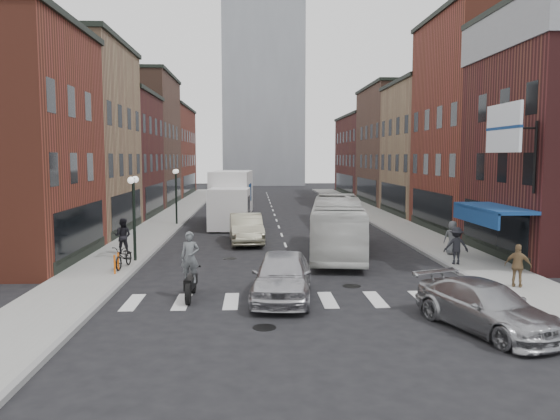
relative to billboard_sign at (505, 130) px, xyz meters
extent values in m
plane|color=black|center=(-8.59, -0.50, -6.13)|extent=(160.00, 160.00, 0.00)
cube|color=gray|center=(-17.09, 21.50, -6.06)|extent=(3.00, 74.00, 0.15)
cube|color=gray|center=(-0.09, 21.50, -6.06)|extent=(3.00, 74.00, 0.15)
cube|color=gray|center=(-15.59, 21.50, -6.13)|extent=(0.20, 74.00, 0.16)
cube|color=gray|center=(-1.59, 21.50, -6.13)|extent=(0.20, 74.00, 0.16)
cube|color=silver|center=(-8.59, -3.50, -6.13)|extent=(12.00, 2.20, 0.01)
cube|color=black|center=(-18.61, 4.00, -4.53)|extent=(0.08, 7.20, 2.20)
cube|color=#8A674C|center=(-23.59, 13.50, -0.13)|extent=(10.00, 10.00, 12.00)
cube|color=black|center=(-18.61, 13.50, -4.53)|extent=(0.08, 8.00, 2.20)
cube|color=black|center=(-23.59, 13.50, 6.02)|extent=(10.30, 10.20, 0.30)
cube|color=#461919|center=(-23.59, 23.50, -1.13)|extent=(10.00, 10.00, 10.00)
cube|color=black|center=(-18.61, 23.50, -4.53)|extent=(0.08, 8.00, 2.20)
cube|color=black|center=(-23.59, 23.50, 4.02)|extent=(10.30, 10.20, 0.30)
cube|color=brown|center=(-23.59, 34.50, 0.37)|extent=(10.00, 12.00, 13.00)
cube|color=black|center=(-18.61, 34.50, -4.53)|extent=(0.08, 9.60, 2.20)
cube|color=black|center=(-23.59, 34.50, 7.02)|extent=(10.30, 12.20, 0.30)
cube|color=maroon|center=(-23.59, 48.50, -0.63)|extent=(10.00, 16.00, 11.00)
cube|color=black|center=(-18.61, 48.50, -4.53)|extent=(0.08, 12.80, 2.20)
cube|color=black|center=(-23.59, 48.50, 5.02)|extent=(10.30, 16.20, 0.30)
cube|color=black|center=(1.43, 4.00, -4.53)|extent=(0.08, 7.20, 2.20)
cube|color=maroon|center=(6.41, 13.50, 0.87)|extent=(10.00, 10.00, 14.00)
cube|color=black|center=(1.43, 13.50, -4.53)|extent=(0.08, 8.00, 2.20)
cube|color=black|center=(6.41, 13.50, 8.02)|extent=(10.30, 10.20, 0.30)
cube|color=#8A674C|center=(6.41, 23.50, -0.63)|extent=(10.00, 10.00, 11.00)
cube|color=black|center=(1.43, 23.50, -4.53)|extent=(0.08, 8.00, 2.20)
cube|color=black|center=(6.41, 23.50, 5.02)|extent=(10.30, 10.20, 0.30)
cube|color=brown|center=(6.41, 34.50, -0.13)|extent=(10.00, 12.00, 12.00)
cube|color=black|center=(1.43, 34.50, -4.53)|extent=(0.08, 9.60, 2.20)
cube|color=black|center=(6.41, 34.50, 6.02)|extent=(10.30, 12.20, 0.30)
cube|color=#461919|center=(6.41, 48.50, -1.13)|extent=(10.00, 16.00, 10.00)
cube|color=black|center=(1.43, 48.50, -4.53)|extent=(0.08, 12.80, 2.20)
cube|color=black|center=(6.41, 48.50, 4.02)|extent=(10.30, 16.20, 0.30)
cube|color=navy|center=(0.51, 2.00, -3.43)|extent=(1.80, 5.00, 0.15)
cube|color=navy|center=(-0.34, 2.00, -3.78)|extent=(0.10, 5.00, 0.70)
cylinder|color=black|center=(1.31, 0.00, -1.13)|extent=(0.12, 0.12, 3.00)
cylinder|color=black|center=(0.61, 0.00, 0.07)|extent=(1.40, 0.08, 0.08)
cube|color=silver|center=(-0.09, 0.00, 0.07)|extent=(0.12, 3.00, 2.00)
cube|color=#9399A0|center=(-8.59, 77.50, 18.87)|extent=(14.00, 14.00, 50.00)
cylinder|color=black|center=(-15.99, 3.50, -4.13)|extent=(0.14, 0.14, 4.00)
cylinder|color=black|center=(-15.99, 3.50, -2.13)|extent=(0.06, 0.90, 0.06)
sphere|color=white|center=(-15.99, 3.05, -2.18)|extent=(0.32, 0.32, 0.32)
sphere|color=white|center=(-15.99, 3.95, -2.18)|extent=(0.32, 0.32, 0.32)
cylinder|color=black|center=(-15.99, 17.50, -4.13)|extent=(0.14, 0.14, 4.00)
cylinder|color=black|center=(-15.99, 17.50, -2.13)|extent=(0.06, 0.90, 0.06)
sphere|color=white|center=(-15.99, 17.05, -2.18)|extent=(0.32, 0.32, 0.32)
sphere|color=white|center=(-15.99, 17.95, -2.18)|extent=(0.32, 0.32, 0.32)
cylinder|color=#D8590C|center=(-16.19, 0.50, -5.58)|extent=(0.08, 0.08, 0.80)
cylinder|color=#D8590C|center=(-16.19, 1.10, -5.58)|extent=(0.08, 0.08, 0.80)
cube|color=white|center=(-12.03, 14.62, -4.64)|extent=(2.84, 3.05, 2.77)
cube|color=black|center=(-12.03, 14.62, -4.36)|extent=(2.80, 1.73, 1.22)
cube|color=white|center=(-12.03, 18.83, -3.81)|extent=(3.15, 5.93, 3.21)
cube|color=navy|center=(-12.03, 18.83, -3.81)|extent=(2.95, 2.40, 1.33)
cube|color=black|center=(-12.03, 18.61, -5.63)|extent=(2.91, 7.34, 0.39)
cylinder|color=black|center=(-13.30, 14.84, -5.63)|extent=(0.31, 1.00, 1.00)
cylinder|color=black|center=(-10.76, 14.84, -5.63)|extent=(0.31, 1.00, 1.00)
cylinder|color=black|center=(-13.30, 18.61, -5.63)|extent=(0.31, 1.00, 1.00)
cylinder|color=black|center=(-10.76, 18.61, -5.63)|extent=(0.31, 1.00, 1.00)
cylinder|color=black|center=(-13.30, 20.82, -5.63)|extent=(0.31, 1.00, 1.00)
cylinder|color=black|center=(-10.76, 20.82, -5.63)|extent=(0.31, 1.00, 1.00)
cylinder|color=black|center=(-12.63, -2.21, -5.77)|extent=(0.15, 0.72, 0.72)
cylinder|color=black|center=(-12.63, -3.86, -5.77)|extent=(0.15, 0.72, 0.72)
cube|color=black|center=(-12.63, -3.04, -5.53)|extent=(0.36, 1.33, 0.38)
cube|color=black|center=(-12.63, -2.43, -5.09)|extent=(0.61, 0.10, 0.07)
imported|color=#55595C|center=(-12.63, -3.15, -4.62)|extent=(0.69, 0.47, 1.81)
imported|color=silver|center=(-6.08, 5.49, -4.66)|extent=(3.91, 10.83, 2.95)
imported|color=#B5B5BA|center=(-9.39, -3.30, -5.28)|extent=(2.55, 5.19, 1.70)
imported|color=#B9B596|center=(-10.83, 9.30, -5.28)|extent=(2.19, 5.30, 1.71)
imported|color=#A2A3A7|center=(-3.67, -7.05, -5.43)|extent=(3.51, 5.20, 1.40)
imported|color=black|center=(-16.09, 1.72, -5.48)|extent=(0.86, 1.96, 1.00)
imported|color=black|center=(-16.97, 5.33, -5.09)|extent=(0.92, 0.59, 1.79)
imported|color=black|center=(-1.19, 1.89, -5.14)|extent=(1.15, 0.67, 1.70)
imported|color=brown|center=(-0.49, -2.53, -5.17)|extent=(1.06, 0.91, 1.62)
imported|color=#515458|center=(-0.47, 4.29, -5.14)|extent=(0.93, 0.71, 1.70)
camera|label=1|loc=(-10.39, -22.19, -1.08)|focal=35.00mm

